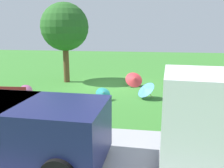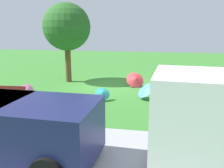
{
  "view_description": "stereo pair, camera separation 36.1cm",
  "coord_description": "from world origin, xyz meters",
  "px_view_note": "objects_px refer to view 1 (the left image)",
  "views": [
    {
      "loc": [
        -2.36,
        13.03,
        3.2
      ],
      "look_at": [
        -0.66,
        2.03,
        0.6
      ],
      "focal_mm": 38.75,
      "sensor_mm": 36.0,
      "label": 1
    },
    {
      "loc": [
        -2.72,
        12.97,
        3.2
      ],
      "look_at": [
        -0.66,
        2.03,
        0.6
      ],
      "focal_mm": 38.75,
      "sensor_mm": 36.0,
      "label": 2
    }
  ],
  "objects_px": {
    "parasol_red_0": "(178,74)",
    "parasol_blue_1": "(173,67)",
    "parasol_blue_0": "(145,89)",
    "parasol_red_1": "(206,85)",
    "parasol_teal_1": "(103,93)",
    "shade_tree": "(65,27)",
    "parasol_red_2": "(134,79)",
    "van_dark": "(4,125)",
    "parasol_pink_0": "(26,91)",
    "park_bench": "(9,96)"
  },
  "relations": [
    {
      "from": "park_bench",
      "to": "parasol_blue_1",
      "type": "bearing_deg",
      "value": -131.31
    },
    {
      "from": "parasol_red_1",
      "to": "parasol_blue_1",
      "type": "height_order",
      "value": "parasol_blue_1"
    },
    {
      "from": "shade_tree",
      "to": "parasol_red_0",
      "type": "distance_m",
      "value": 7.4
    },
    {
      "from": "parasol_red_1",
      "to": "park_bench",
      "type": "bearing_deg",
      "value": 23.19
    },
    {
      "from": "parasol_blue_0",
      "to": "parasol_red_2",
      "type": "bearing_deg",
      "value": -74.16
    },
    {
      "from": "park_bench",
      "to": "parasol_red_1",
      "type": "bearing_deg",
      "value": -156.81
    },
    {
      "from": "parasol_red_1",
      "to": "parasol_pink_0",
      "type": "height_order",
      "value": "parasol_red_1"
    },
    {
      "from": "van_dark",
      "to": "park_bench",
      "type": "bearing_deg",
      "value": -59.47
    },
    {
      "from": "shade_tree",
      "to": "parasol_pink_0",
      "type": "relative_size",
      "value": 6.38
    },
    {
      "from": "parasol_teal_1",
      "to": "parasol_red_0",
      "type": "bearing_deg",
      "value": -127.53
    },
    {
      "from": "parasol_red_0",
      "to": "parasol_blue_0",
      "type": "distance_m",
      "value": 4.71
    },
    {
      "from": "park_bench",
      "to": "shade_tree",
      "type": "relative_size",
      "value": 0.35
    },
    {
      "from": "parasol_red_2",
      "to": "parasol_red_1",
      "type": "bearing_deg",
      "value": 168.85
    },
    {
      "from": "parasol_blue_0",
      "to": "parasol_red_1",
      "type": "relative_size",
      "value": 1.45
    },
    {
      "from": "park_bench",
      "to": "parasol_blue_0",
      "type": "distance_m",
      "value": 5.86
    },
    {
      "from": "van_dark",
      "to": "parasol_blue_0",
      "type": "distance_m",
      "value": 6.68
    },
    {
      "from": "parasol_red_0",
      "to": "parasol_blue_1",
      "type": "relative_size",
      "value": 0.73
    },
    {
      "from": "van_dark",
      "to": "parasol_teal_1",
      "type": "distance_m",
      "value": 5.39
    },
    {
      "from": "van_dark",
      "to": "parasol_pink_0",
      "type": "xyz_separation_m",
      "value": [
        2.23,
        -5.16,
        -0.6
      ]
    },
    {
      "from": "van_dark",
      "to": "park_bench",
      "type": "xyz_separation_m",
      "value": [
        2.22,
        -3.76,
        -0.45
      ]
    },
    {
      "from": "shade_tree",
      "to": "parasol_red_0",
      "type": "bearing_deg",
      "value": -168.29
    },
    {
      "from": "park_bench",
      "to": "parasol_red_1",
      "type": "xyz_separation_m",
      "value": [
        -8.48,
        -3.63,
        -0.05
      ]
    },
    {
      "from": "park_bench",
      "to": "parasol_teal_1",
      "type": "distance_m",
      "value": 3.93
    },
    {
      "from": "parasol_red_1",
      "to": "parasol_red_2",
      "type": "bearing_deg",
      "value": -11.15
    },
    {
      "from": "parasol_blue_0",
      "to": "park_bench",
      "type": "bearing_deg",
      "value": 20.33
    },
    {
      "from": "parasol_red_0",
      "to": "parasol_blue_0",
      "type": "bearing_deg",
      "value": 65.59
    },
    {
      "from": "parasol_red_0",
      "to": "parasol_red_1",
      "type": "bearing_deg",
      "value": 110.94
    },
    {
      "from": "shade_tree",
      "to": "parasol_red_1",
      "type": "height_order",
      "value": "shade_tree"
    },
    {
      "from": "parasol_teal_1",
      "to": "parasol_pink_0",
      "type": "height_order",
      "value": "parasol_teal_1"
    },
    {
      "from": "shade_tree",
      "to": "parasol_red_1",
      "type": "relative_size",
      "value": 6.06
    },
    {
      "from": "parasol_blue_1",
      "to": "parasol_teal_1",
      "type": "relative_size",
      "value": 1.41
    },
    {
      "from": "park_bench",
      "to": "parasol_pink_0",
      "type": "relative_size",
      "value": 2.24
    },
    {
      "from": "parasol_red_2",
      "to": "parasol_pink_0",
      "type": "relative_size",
      "value": 1.58
    },
    {
      "from": "park_bench",
      "to": "parasol_red_2",
      "type": "distance_m",
      "value": 6.51
    },
    {
      "from": "shade_tree",
      "to": "parasol_blue_0",
      "type": "bearing_deg",
      "value": 148.58
    },
    {
      "from": "parasol_red_1",
      "to": "parasol_teal_1",
      "type": "bearing_deg",
      "value": 24.84
    },
    {
      "from": "parasol_red_2",
      "to": "parasol_pink_0",
      "type": "height_order",
      "value": "parasol_red_2"
    },
    {
      "from": "van_dark",
      "to": "parasol_pink_0",
      "type": "distance_m",
      "value": 5.65
    },
    {
      "from": "parasol_red_1",
      "to": "shade_tree",
      "type": "bearing_deg",
      "value": -9.6
    },
    {
      "from": "parasol_red_0",
      "to": "parasol_red_2",
      "type": "bearing_deg",
      "value": 37.24
    },
    {
      "from": "van_dark",
      "to": "parasol_red_0",
      "type": "distance_m",
      "value": 11.37
    },
    {
      "from": "shade_tree",
      "to": "parasol_blue_1",
      "type": "bearing_deg",
      "value": -152.74
    },
    {
      "from": "parasol_red_1",
      "to": "parasol_teal_1",
      "type": "height_order",
      "value": "parasol_red_1"
    },
    {
      "from": "parasol_red_1",
      "to": "parasol_blue_1",
      "type": "xyz_separation_m",
      "value": [
        1.17,
        -4.69,
        0.15
      ]
    },
    {
      "from": "van_dark",
      "to": "parasol_pink_0",
      "type": "bearing_deg",
      "value": -66.61
    },
    {
      "from": "park_bench",
      "to": "parasol_red_0",
      "type": "height_order",
      "value": "park_bench"
    },
    {
      "from": "van_dark",
      "to": "parasol_red_1",
      "type": "bearing_deg",
      "value": -130.25
    },
    {
      "from": "park_bench",
      "to": "parasol_blue_0",
      "type": "relative_size",
      "value": 1.47
    },
    {
      "from": "parasol_red_2",
      "to": "parasol_teal_1",
      "type": "xyz_separation_m",
      "value": [
        1.18,
        2.94,
        -0.06
      ]
    },
    {
      "from": "parasol_red_2",
      "to": "parasol_pink_0",
      "type": "distance_m",
      "value": 5.68
    }
  ]
}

